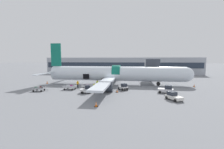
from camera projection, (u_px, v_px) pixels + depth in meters
name	position (u px, v px, depth m)	size (l,w,h in m)	color
ground_plane	(111.00, 87.00, 38.81)	(500.00, 500.00, 0.00)	slate
terminal_strip	(122.00, 66.00, 75.82)	(75.08, 10.32, 7.94)	#9EA3AD
jet_bridge_stub	(151.00, 65.00, 46.45)	(3.92, 10.11, 7.20)	#4C4C51
airplane	(115.00, 74.00, 42.08)	(41.41, 37.83, 11.74)	silver
baggage_tug_lead	(86.00, 90.00, 31.69)	(2.67, 2.39, 1.65)	white
baggage_tug_mid	(166.00, 90.00, 31.54)	(3.48, 2.55, 1.70)	silver
baggage_tug_rear	(173.00, 96.00, 26.23)	(2.75, 3.44, 1.44)	silver
baggage_tug_spare	(123.00, 87.00, 34.78)	(2.51, 2.66, 1.54)	white
baggage_cart_loading	(88.00, 86.00, 36.84)	(4.04, 2.87, 0.98)	#B7BABF
baggage_cart_queued	(70.00, 87.00, 35.44)	(3.67, 2.25, 1.01)	#B7BABF
baggage_cart_empty	(39.00, 89.00, 33.54)	(3.47, 1.94, 1.13)	#999BA0
ground_crew_loader_a	(107.00, 84.00, 38.74)	(0.41, 0.54, 1.54)	#1E2338
ground_crew_loader_b	(97.00, 83.00, 38.39)	(0.63, 0.45, 1.80)	#2D2D33
ground_crew_driver	(94.00, 86.00, 34.77)	(0.57, 0.45, 1.62)	#2D2D33
ground_crew_supervisor	(78.00, 84.00, 37.60)	(0.57, 0.61, 1.84)	black
safety_cone_nose	(194.00, 86.00, 38.62)	(0.55, 0.55, 0.76)	black
safety_cone_engine_left	(96.00, 104.00, 22.58)	(0.60, 0.60, 0.78)	black
safety_cone_wingtip	(117.00, 91.00, 32.42)	(0.62, 0.62, 0.66)	black
safety_cone_tail	(47.00, 82.00, 44.02)	(0.62, 0.62, 0.78)	black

